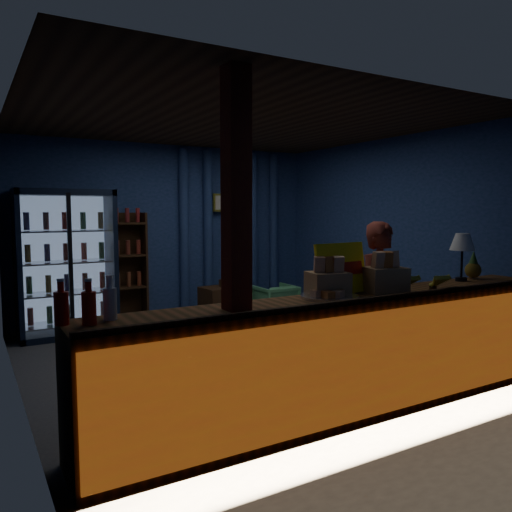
{
  "coord_description": "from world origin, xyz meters",
  "views": [
    {
      "loc": [
        -2.65,
        -4.92,
        1.64
      ],
      "look_at": [
        0.1,
        -0.2,
        1.13
      ],
      "focal_mm": 35.0,
      "sensor_mm": 36.0,
      "label": 1
    }
  ],
  "objects_px": {
    "green_chair": "(275,302)",
    "pastry_tray": "(329,295)",
    "shopkeeper": "(381,301)",
    "table_lamp": "(462,244)"
  },
  "relations": [
    {
      "from": "green_chair",
      "to": "pastry_tray",
      "type": "xyz_separation_m",
      "value": [
        -1.53,
        -3.2,
        0.71
      ]
    },
    {
      "from": "shopkeeper",
      "to": "pastry_tray",
      "type": "relative_size",
      "value": 3.32
    },
    {
      "from": "pastry_tray",
      "to": "table_lamp",
      "type": "height_order",
      "value": "table_lamp"
    },
    {
      "from": "pastry_tray",
      "to": "table_lamp",
      "type": "bearing_deg",
      "value": 3.49
    },
    {
      "from": "shopkeeper",
      "to": "pastry_tray",
      "type": "distance_m",
      "value": 1.12
    },
    {
      "from": "shopkeeper",
      "to": "table_lamp",
      "type": "bearing_deg",
      "value": -28.15
    },
    {
      "from": "pastry_tray",
      "to": "shopkeeper",
      "type": "bearing_deg",
      "value": 24.48
    },
    {
      "from": "green_chair",
      "to": "table_lamp",
      "type": "distance_m",
      "value": 3.27
    },
    {
      "from": "shopkeeper",
      "to": "table_lamp",
      "type": "height_order",
      "value": "shopkeeper"
    },
    {
      "from": "shopkeeper",
      "to": "pastry_tray",
      "type": "bearing_deg",
      "value": -157.02
    }
  ]
}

